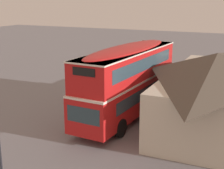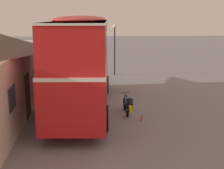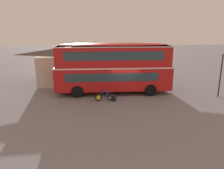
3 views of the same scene
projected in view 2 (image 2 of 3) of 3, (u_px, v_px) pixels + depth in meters
name	position (u px, v px, depth m)	size (l,w,h in m)	color
ground_plane	(95.00, 103.00, 17.50)	(120.00, 120.00, 0.00)	slate
double_decker_bus	(83.00, 58.00, 16.01)	(10.93, 3.16, 4.79)	black
touring_bicycle	(127.00, 107.00, 15.51)	(1.75, 0.48, 0.97)	black
backpack_on_ground	(129.00, 103.00, 16.36)	(0.42, 0.41, 0.59)	black
water_bottle_red_squeeze	(142.00, 118.00, 14.49)	(0.08, 0.08, 0.26)	#D84C33
street_lamp	(115.00, 44.00, 25.31)	(0.28, 0.28, 4.13)	black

